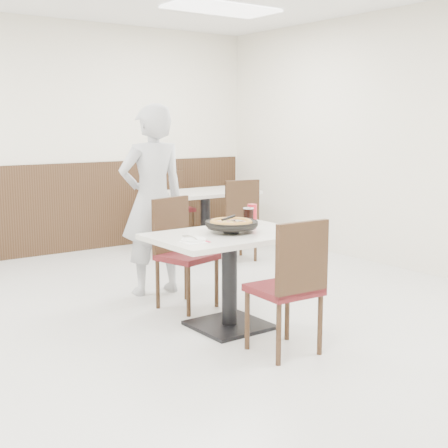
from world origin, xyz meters
TOP-DOWN VIEW (x-y plane):
  - floor at (0.00, 0.00)m, footprint 7.00×7.00m
  - wall_back at (0.00, 3.50)m, footprint 6.00×0.04m
  - wall_right at (3.00, 0.00)m, footprint 0.04×7.00m
  - wainscot_back at (0.00, 3.48)m, footprint 5.90×0.03m
  - fluo_panel_d at (1.50, 1.80)m, footprint 1.20×0.60m
  - main_table at (0.26, -0.00)m, footprint 1.29×0.94m
  - chair_near at (0.25, -0.65)m, footprint 0.44×0.44m
  - chair_far at (0.28, 0.63)m, footprint 0.51×0.51m
  - trivet at (0.28, -0.01)m, footprint 0.14×0.14m
  - pizza_pan at (0.30, 0.01)m, footprint 0.42×0.42m
  - pizza at (0.30, 0.03)m, footprint 0.34×0.34m
  - pizza_server at (0.33, -0.02)m, footprint 0.07×0.09m
  - napkin at (-0.15, -0.15)m, footprint 0.17×0.17m
  - side_plate at (-0.14, -0.11)m, footprint 0.20×0.20m
  - fork at (-0.12, -0.08)m, footprint 0.07×0.16m
  - cola_glass at (0.65, 0.25)m, footprint 0.09×0.09m
  - red_cup at (0.71, 0.28)m, footprint 0.09×0.09m
  - diner_person at (0.29, 1.23)m, footprint 0.68×0.48m
  - bg_table_right at (1.80, 2.57)m, footprint 1.25×0.88m
  - bg_chair_right_near at (1.76, 1.92)m, footprint 0.48×0.48m
  - bg_chair_right_far at (1.77, 3.24)m, footprint 0.47×0.47m

SIDE VIEW (x-z plane):
  - floor at x=0.00m, z-range 0.00..0.00m
  - main_table at x=0.26m, z-range 0.00..0.75m
  - bg_table_right at x=1.80m, z-range 0.00..0.75m
  - chair_near at x=0.25m, z-range 0.00..0.95m
  - chair_far at x=0.28m, z-range 0.00..0.95m
  - bg_chair_right_near at x=1.76m, z-range 0.00..0.95m
  - bg_chair_right_far at x=1.77m, z-range 0.00..0.95m
  - wainscot_back at x=0.00m, z-range 0.00..1.10m
  - napkin at x=-0.15m, z-range 0.75..0.75m
  - side_plate at x=-0.14m, z-range 0.75..0.77m
  - trivet at x=0.28m, z-range 0.75..0.79m
  - fork at x=-0.12m, z-range 0.77..0.77m
  - pizza_pan at x=0.30m, z-range 0.79..0.80m
  - pizza at x=0.30m, z-range 0.80..0.82m
  - cola_glass at x=0.65m, z-range 0.75..0.88m
  - red_cup at x=0.71m, z-range 0.75..0.91m
  - pizza_server at x=0.33m, z-range 0.84..0.84m
  - diner_person at x=0.29m, z-range 0.00..1.76m
  - wall_back at x=0.00m, z-range 0.00..2.80m
  - wall_right at x=3.00m, z-range 0.00..2.80m
  - fluo_panel_d at x=1.50m, z-range 2.77..2.79m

